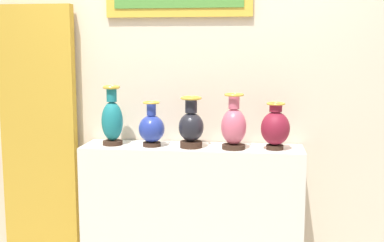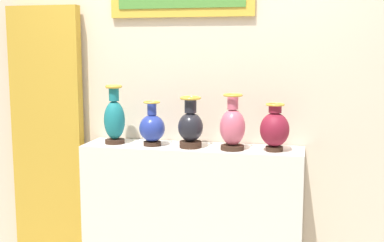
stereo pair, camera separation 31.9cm
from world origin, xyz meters
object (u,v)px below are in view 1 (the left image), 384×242
Objects in this scene: vase_onyx at (192,126)px; vase_rose at (234,126)px; vase_teal at (112,120)px; vase_cobalt at (152,128)px; vase_burgundy at (275,128)px.

vase_rose reaches higher than vase_onyx.
vase_teal reaches higher than vase_cobalt.
vase_teal reaches higher than vase_onyx.
vase_cobalt is 0.82m from vase_burgundy.
vase_cobalt is 0.89× the size of vase_onyx.
vase_cobalt is at bearing 177.81° from vase_rose.
vase_burgundy is (0.82, -0.00, 0.02)m from vase_cobalt.
vase_onyx is (0.55, -0.02, -0.03)m from vase_teal.
vase_onyx is 0.55m from vase_burgundy.
vase_onyx is 1.11× the size of vase_burgundy.
vase_cobalt is 0.98× the size of vase_burgundy.
vase_rose is 0.27m from vase_burgundy.
vase_onyx is 0.93× the size of vase_rose.
vase_rose is at bearing -2.19° from vase_cobalt.
vase_onyx is at bearing -179.17° from vase_burgundy.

